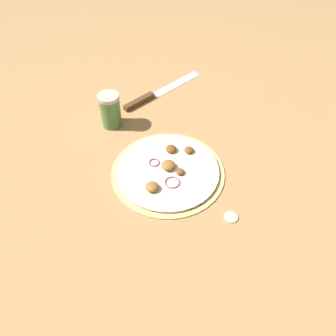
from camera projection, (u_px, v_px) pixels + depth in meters
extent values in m
plane|color=tan|center=(168.00, 172.00, 0.91)|extent=(3.00, 3.00, 0.00)
cylinder|color=#D6B77A|center=(168.00, 171.00, 0.91)|extent=(0.31, 0.31, 0.01)
cylinder|color=#EFE5C1|center=(168.00, 170.00, 0.90)|extent=(0.28, 0.28, 0.00)
ellipsoid|color=brown|center=(180.00, 172.00, 0.89)|extent=(0.02, 0.02, 0.01)
torus|color=#A34C70|center=(172.00, 182.00, 0.87)|extent=(0.04, 0.04, 0.00)
ellipsoid|color=#996633|center=(169.00, 165.00, 0.90)|extent=(0.04, 0.04, 0.02)
ellipsoid|color=#996633|center=(152.00, 187.00, 0.85)|extent=(0.04, 0.04, 0.02)
ellipsoid|color=brown|center=(171.00, 149.00, 0.95)|extent=(0.03, 0.03, 0.02)
torus|color=#A34C70|center=(154.00, 162.00, 0.92)|extent=(0.03, 0.03, 0.00)
ellipsoid|color=brown|center=(189.00, 150.00, 0.94)|extent=(0.03, 0.03, 0.01)
cube|color=silver|center=(176.00, 84.00, 1.20)|extent=(0.19, 0.17, 0.00)
cube|color=brown|center=(139.00, 102.00, 1.11)|extent=(0.10, 0.09, 0.02)
cylinder|color=#4C7F42|center=(111.00, 112.00, 1.01)|extent=(0.06, 0.06, 0.10)
cylinder|color=beige|center=(108.00, 97.00, 0.97)|extent=(0.07, 0.07, 0.01)
cylinder|color=beige|center=(231.00, 217.00, 0.81)|extent=(0.03, 0.03, 0.01)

